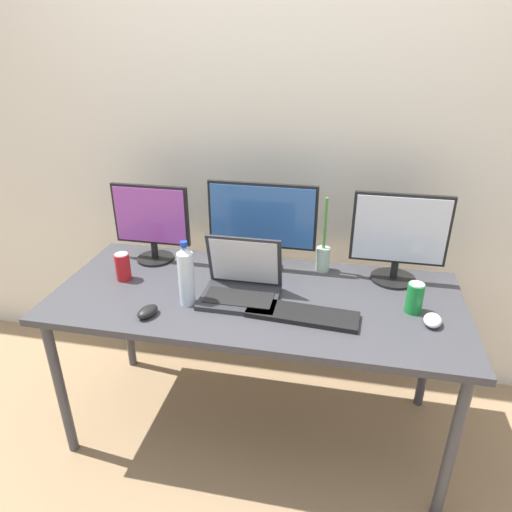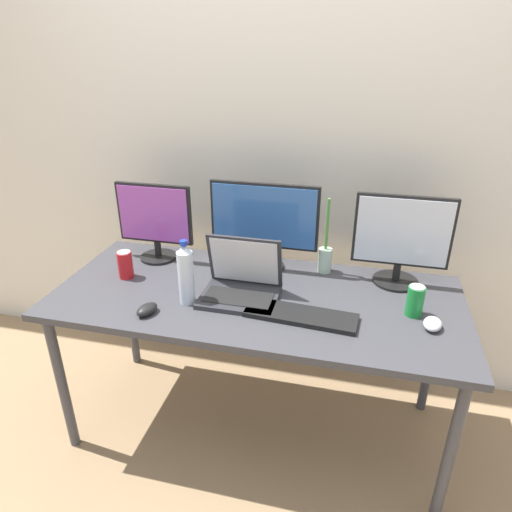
# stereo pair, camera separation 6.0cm
# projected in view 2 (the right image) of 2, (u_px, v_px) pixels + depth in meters

# --- Properties ---
(ground_plane) EXTENTS (16.00, 16.00, 0.00)m
(ground_plane) POSITION_uv_depth(u_px,v_px,m) (256.00, 424.00, 2.25)
(ground_plane) COLOR #9E7F5B
(wall_back) EXTENTS (7.00, 0.08, 2.60)m
(wall_back) POSITION_uv_depth(u_px,v_px,m) (285.00, 134.00, 2.20)
(wall_back) COLOR silver
(wall_back) RESTS_ON ground
(work_desk) EXTENTS (1.72, 0.74, 0.74)m
(work_desk) POSITION_uv_depth(u_px,v_px,m) (256.00, 307.00, 1.95)
(work_desk) COLOR #424247
(work_desk) RESTS_ON ground
(monitor_left) EXTENTS (0.37, 0.18, 0.38)m
(monitor_left) POSITION_uv_depth(u_px,v_px,m) (155.00, 220.00, 2.16)
(monitor_left) COLOR black
(monitor_left) RESTS_ON work_desk
(monitor_center) EXTENTS (0.49, 0.19, 0.41)m
(monitor_center) POSITION_uv_depth(u_px,v_px,m) (264.00, 222.00, 2.06)
(monitor_center) COLOR black
(monitor_center) RESTS_ON work_desk
(monitor_right) EXTENTS (0.41, 0.20, 0.40)m
(monitor_right) POSITION_uv_depth(u_px,v_px,m) (402.00, 239.00, 1.93)
(monitor_right) COLOR black
(monitor_right) RESTS_ON work_desk
(laptop_silver) EXTENTS (0.32, 0.24, 0.25)m
(laptop_silver) POSITION_uv_depth(u_px,v_px,m) (241.00, 283.00, 1.89)
(laptop_silver) COLOR #2D2D33
(laptop_silver) RESTS_ON work_desk
(keyboard_main) EXTENTS (0.44, 0.16, 0.02)m
(keyboard_main) POSITION_uv_depth(u_px,v_px,m) (301.00, 315.00, 1.76)
(keyboard_main) COLOR black
(keyboard_main) RESTS_ON work_desk
(mouse_by_keyboard) EXTENTS (0.08, 0.10, 0.04)m
(mouse_by_keyboard) POSITION_uv_depth(u_px,v_px,m) (433.00, 324.00, 1.69)
(mouse_by_keyboard) COLOR silver
(mouse_by_keyboard) RESTS_ON work_desk
(mouse_by_laptop) EXTENTS (0.09, 0.11, 0.04)m
(mouse_by_laptop) POSITION_uv_depth(u_px,v_px,m) (147.00, 309.00, 1.78)
(mouse_by_laptop) COLOR black
(mouse_by_laptop) RESTS_ON work_desk
(water_bottle) EXTENTS (0.06, 0.06, 0.27)m
(water_bottle) POSITION_uv_depth(u_px,v_px,m) (186.00, 274.00, 1.82)
(water_bottle) COLOR silver
(water_bottle) RESTS_ON work_desk
(soda_can_near_keyboard) EXTENTS (0.07, 0.07, 0.13)m
(soda_can_near_keyboard) POSITION_uv_depth(u_px,v_px,m) (125.00, 265.00, 2.04)
(soda_can_near_keyboard) COLOR red
(soda_can_near_keyboard) RESTS_ON work_desk
(soda_can_by_laptop) EXTENTS (0.07, 0.07, 0.13)m
(soda_can_by_laptop) POSITION_uv_depth(u_px,v_px,m) (415.00, 301.00, 1.76)
(soda_can_by_laptop) COLOR #197F33
(soda_can_by_laptop) RESTS_ON work_desk
(bamboo_vase) EXTENTS (0.06, 0.06, 0.35)m
(bamboo_vase) POSITION_uv_depth(u_px,v_px,m) (325.00, 257.00, 2.09)
(bamboo_vase) COLOR #B2D1B7
(bamboo_vase) RESTS_ON work_desk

